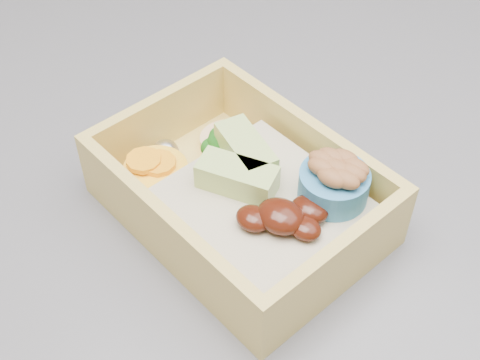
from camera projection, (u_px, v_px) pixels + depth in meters
The scene contains 1 object.
bento_box at pixel (249, 196), 0.48m from camera, with size 0.22×0.18×0.07m.
Camera 1 is at (0.16, -0.45, 1.30)m, focal length 50.00 mm.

